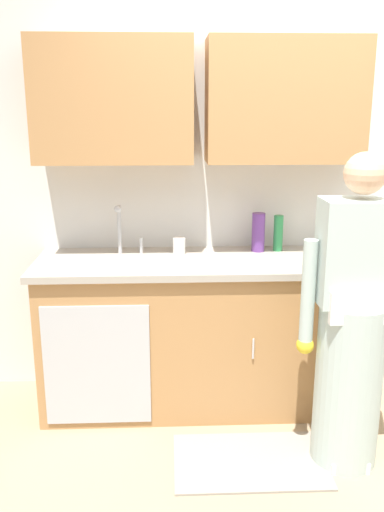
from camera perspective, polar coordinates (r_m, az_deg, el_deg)
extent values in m
plane|color=#998466|center=(3.14, 12.35, -20.56)|extent=(9.00, 9.00, 0.00)
cube|color=silver|center=(3.61, 9.39, 7.58)|extent=(4.80, 0.10, 2.70)
cube|color=#B27F4C|center=(3.29, -8.17, 15.65)|extent=(0.91, 0.34, 0.70)
cube|color=#B27F4C|center=(3.35, 9.60, 15.58)|extent=(0.91, 0.34, 0.70)
cube|color=#B27F4C|center=(3.44, 0.83, -8.20)|extent=(1.90, 0.60, 0.90)
cube|color=#B7BABF|center=(3.20, -9.84, -11.18)|extent=(0.60, 0.01, 0.72)
cylinder|color=silver|center=(3.17, 6.38, -9.55)|extent=(0.01, 0.01, 0.12)
cylinder|color=silver|center=(3.26, 13.92, -9.19)|extent=(0.01, 0.01, 0.12)
cube|color=#A8A093|center=(3.28, 0.86, -0.65)|extent=(1.96, 0.66, 0.04)
cube|color=#B7BABF|center=(3.29, -6.96, -0.82)|extent=(0.50, 0.36, 0.03)
cylinder|color=#B7BABF|center=(3.39, -7.55, 2.72)|extent=(0.02, 0.02, 0.30)
sphere|color=#B7BABF|center=(3.31, -7.72, 4.86)|extent=(0.04, 0.04, 0.04)
cylinder|color=#B7BABF|center=(3.41, -5.31, 1.11)|extent=(0.02, 0.02, 0.10)
cube|color=white|center=(3.21, 15.45, -19.28)|extent=(0.20, 0.26, 0.06)
cylinder|color=#B2C6C1|center=(3.01, 15.89, -12.61)|extent=(0.34, 0.34, 0.88)
cube|color=#B2C6C1|center=(2.76, 16.93, 0.36)|extent=(0.38, 0.22, 0.52)
sphere|color=#E4B08A|center=(2.70, 17.56, 8.19)|extent=(0.20, 0.20, 0.20)
cube|color=white|center=(2.73, 17.36, -5.17)|extent=(0.32, 0.04, 0.16)
cylinder|color=#B2C6C1|center=(2.78, 11.97, -3.87)|extent=(0.07, 0.07, 0.55)
sphere|color=yellow|center=(2.88, 11.66, -9.05)|extent=(0.09, 0.09, 0.09)
cube|color=gray|center=(3.12, 6.00, -20.42)|extent=(0.80, 0.50, 0.01)
cylinder|color=silver|center=(3.61, 14.31, 2.16)|extent=(0.07, 0.07, 0.18)
cylinder|color=#66388C|center=(3.45, 6.90, 2.47)|extent=(0.08, 0.08, 0.24)
cylinder|color=#2D8C4C|center=(3.48, 8.95, 2.36)|extent=(0.06, 0.06, 0.23)
cylinder|color=white|center=(3.38, -1.34, 1.07)|extent=(0.08, 0.08, 0.10)
cube|color=silver|center=(3.37, 2.68, 0.16)|extent=(0.15, 0.22, 0.01)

